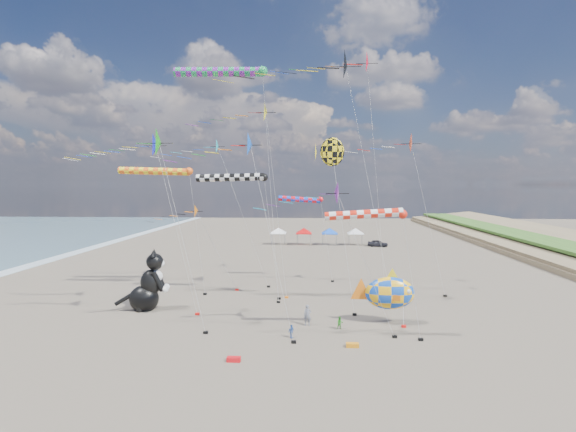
% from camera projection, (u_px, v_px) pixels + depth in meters
% --- Properties ---
extents(ground, '(260.00, 260.00, 0.00)m').
position_uv_depth(ground, '(301.00, 374.00, 27.68)').
color(ground, brown).
rests_on(ground, ground).
extents(delta_kite_0, '(8.53, 1.88, 15.59)m').
position_uv_depth(delta_kite_0, '(248.00, 148.00, 32.30)').
color(delta_kite_0, blue).
rests_on(delta_kite_0, ground).
extents(delta_kite_1, '(11.33, 2.37, 17.27)m').
position_uv_depth(delta_kite_1, '(406.00, 144.00, 45.98)').
color(delta_kite_1, red).
rests_on(delta_kite_1, ground).
extents(delta_kite_2, '(9.93, 2.20, 19.97)m').
position_uv_depth(delta_kite_2, '(255.00, 116.00, 45.14)').
color(delta_kite_2, yellow).
rests_on(delta_kite_2, ground).
extents(delta_kite_3, '(11.70, 1.82, 16.92)m').
position_uv_depth(delta_kite_3, '(217.00, 150.00, 50.40)').
color(delta_kite_3, '#1EA0B6').
rests_on(delta_kite_3, ground).
extents(delta_kite_4, '(14.87, 2.66, 26.50)m').
position_uv_depth(delta_kite_4, '(350.00, 64.00, 49.16)').
color(delta_kite_4, red).
rests_on(delta_kite_4, ground).
extents(delta_kite_5, '(9.21, 1.58, 9.64)m').
position_uv_depth(delta_kite_5, '(193.00, 214.00, 49.27)').
color(delta_kite_5, orange).
rests_on(delta_kite_5, ground).
extents(delta_kite_6, '(11.08, 2.44, 16.24)m').
position_uv_depth(delta_kite_6, '(146.00, 145.00, 34.45)').
color(delta_kite_6, '#1A9818').
rests_on(delta_kite_6, ground).
extents(delta_kite_7, '(10.94, 2.21, 16.24)m').
position_uv_depth(delta_kite_7, '(150.00, 149.00, 39.46)').
color(delta_kite_7, '#151DB7').
rests_on(delta_kite_7, ground).
extents(delta_kite_8, '(9.02, 1.93, 12.08)m').
position_uv_depth(delta_kite_8, '(345.00, 197.00, 33.72)').
color(delta_kite_8, purple).
rests_on(delta_kite_8, ground).
extents(delta_kite_9, '(15.94, 3.13, 24.33)m').
position_uv_depth(delta_kite_9, '(345.00, 67.00, 41.48)').
color(delta_kite_9, black).
rests_on(delta_kite_9, ground).
extents(windsock_0, '(10.21, 0.95, 23.01)m').
position_uv_depth(windsock_0, '(223.00, 73.00, 43.14)').
color(windsock_0, '#198E49').
rests_on(windsock_0, ground).
extents(windsock_1, '(6.68, 0.66, 10.28)m').
position_uv_depth(windsock_1, '(302.00, 200.00, 53.48)').
color(windsock_1, red).
rests_on(windsock_1, ground).
extents(windsock_2, '(8.54, 0.80, 12.83)m').
position_uv_depth(windsock_2, '(234.00, 178.00, 45.16)').
color(windsock_2, black).
rests_on(windsock_2, ground).
extents(windsock_3, '(9.15, 0.80, 13.51)m').
position_uv_depth(windsock_3, '(158.00, 172.00, 47.02)').
color(windsock_3, '#F45914').
rests_on(windsock_3, ground).
extents(windsock_4, '(7.42, 0.68, 9.85)m').
position_uv_depth(windsock_4, '(368.00, 215.00, 33.20)').
color(windsock_4, red).
rests_on(windsock_4, ground).
extents(angelfish_kite, '(3.74, 3.02, 16.03)m').
position_uv_depth(angelfish_kite, '(330.00, 153.00, 41.21)').
color(angelfish_kite, yellow).
rests_on(angelfish_kite, ground).
extents(cat_inflatable, '(4.55, 2.94, 5.67)m').
position_uv_depth(cat_inflatable, '(147.00, 280.00, 41.78)').
color(cat_inflatable, black).
rests_on(cat_inflatable, ground).
extents(fish_inflatable, '(5.51, 2.09, 4.73)m').
position_uv_depth(fish_inflatable, '(389.00, 293.00, 37.63)').
color(fish_inflatable, '#1248B8').
rests_on(fish_inflatable, ground).
extents(person_adult, '(0.66, 0.46, 1.74)m').
position_uv_depth(person_adult, '(307.00, 315.00, 37.25)').
color(person_adult, slate).
rests_on(person_adult, ground).
extents(child_green, '(0.55, 0.45, 1.04)m').
position_uv_depth(child_green, '(340.00, 323.00, 36.29)').
color(child_green, '#2C9124').
rests_on(child_green, ground).
extents(child_blue, '(0.58, 0.63, 1.03)m').
position_uv_depth(child_blue, '(291.00, 331.00, 34.23)').
color(child_blue, '#2553AC').
rests_on(child_blue, ground).
extents(kite_bag_0, '(0.90, 0.44, 0.30)m').
position_uv_depth(kite_bag_0, '(234.00, 359.00, 29.69)').
color(kite_bag_0, red).
rests_on(kite_bag_0, ground).
extents(kite_bag_1, '(0.90, 0.44, 0.30)m').
position_uv_depth(kite_bag_1, '(395.00, 303.00, 43.94)').
color(kite_bag_1, '#1520D7').
rests_on(kite_bag_1, ground).
extents(kite_bag_2, '(0.90, 0.44, 0.30)m').
position_uv_depth(kite_bag_2, '(352.00, 345.00, 32.31)').
color(kite_bag_2, orange).
rests_on(kite_bag_2, ground).
extents(tent_row, '(19.20, 4.20, 3.80)m').
position_uv_depth(tent_row, '(317.00, 229.00, 87.14)').
color(tent_row, white).
rests_on(tent_row, ground).
extents(parked_car, '(4.02, 2.46, 1.28)m').
position_uv_depth(parked_car, '(378.00, 243.00, 84.70)').
color(parked_car, '#26262D').
rests_on(parked_car, ground).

